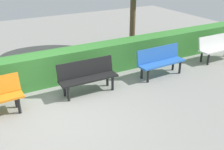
# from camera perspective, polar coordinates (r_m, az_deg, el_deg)

# --- Properties ---
(ground_plane) EXTENTS (21.61, 21.61, 0.00)m
(ground_plane) POSITION_cam_1_polar(r_m,az_deg,el_deg) (6.15, -11.20, -8.89)
(ground_plane) COLOR gray
(bench_white) EXTENTS (1.49, 0.48, 0.86)m
(bench_white) POSITION_cam_1_polar(r_m,az_deg,el_deg) (9.79, 21.70, 5.73)
(bench_white) COLOR white
(bench_white) RESTS_ON ground_plane
(bench_blue) EXTENTS (1.55, 0.50, 0.86)m
(bench_blue) POSITION_cam_1_polar(r_m,az_deg,el_deg) (8.01, 10.38, 3.18)
(bench_blue) COLOR blue
(bench_blue) RESTS_ON ground_plane
(bench_black) EXTENTS (1.55, 0.48, 0.86)m
(bench_black) POSITION_cam_1_polar(r_m,az_deg,el_deg) (6.91, -5.31, -0.04)
(bench_black) COLOR black
(bench_black) RESTS_ON ground_plane
(hedge_row) EXTENTS (17.61, 0.61, 0.89)m
(hedge_row) POSITION_cam_1_polar(r_m,az_deg,el_deg) (7.79, -8.30, 2.43)
(hedge_row) COLOR #387F33
(hedge_row) RESTS_ON ground_plane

